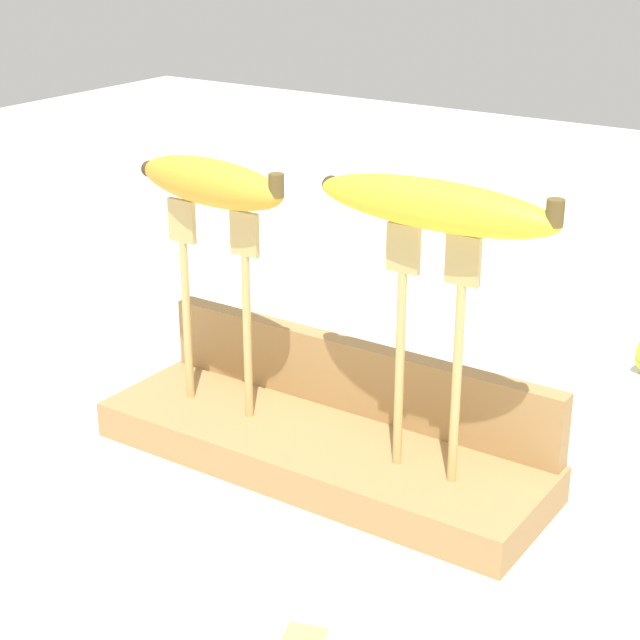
{
  "coord_description": "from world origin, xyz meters",
  "views": [
    {
      "loc": [
        0.43,
        -0.64,
        0.44
      ],
      "look_at": [
        0.0,
        0.0,
        0.13
      ],
      "focal_mm": 59.34,
      "sensor_mm": 36.0,
      "label": 1
    }
  ],
  "objects": [
    {
      "name": "ground_plane",
      "position": [
        0.0,
        0.0,
        0.0
      ],
      "size": [
        3.0,
        3.0,
        0.0
      ],
      "primitive_type": "plane",
      "color": "silver"
    },
    {
      "name": "wooden_board",
      "position": [
        0.0,
        0.0,
        0.02
      ],
      "size": [
        0.38,
        0.13,
        0.03
      ],
      "primitive_type": "cube",
      "color": "#A87F4C",
      "rests_on": "ground"
    },
    {
      "name": "fork_stand_left",
      "position": [
        -0.1,
        -0.01,
        0.14
      ],
      "size": [
        0.09,
        0.01,
        0.18
      ],
      "color": "tan",
      "rests_on": "wooden_board"
    },
    {
      "name": "banana_raised_left",
      "position": [
        -0.1,
        -0.01,
        0.23
      ],
      "size": [
        0.16,
        0.05,
        0.04
      ],
      "color": "gold",
      "rests_on": "fork_stand_left"
    },
    {
      "name": "banana_chunk_far",
      "position": [
        -0.11,
        0.13,
        0.02
      ],
      "size": [
        0.04,
        0.04,
        0.04
      ],
      "color": "gold",
      "rests_on": "ground"
    },
    {
      "name": "banana_raised_right",
      "position": [
        0.1,
        -0.01,
        0.24
      ],
      "size": [
        0.19,
        0.04,
        0.04
      ],
      "color": "yellow",
      "rests_on": "fork_stand_right"
    },
    {
      "name": "board_backstop",
      "position": [
        0.0,
        0.05,
        0.06
      ],
      "size": [
        0.38,
        0.02,
        0.06
      ],
      "primitive_type": "cube",
      "color": "#A87F4C",
      "rests_on": "wooden_board"
    },
    {
      "name": "fork_stand_right",
      "position": [
        0.1,
        -0.01,
        0.15
      ],
      "size": [
        0.07,
        0.01,
        0.19
      ],
      "color": "tan",
      "rests_on": "wooden_board"
    }
  ]
}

